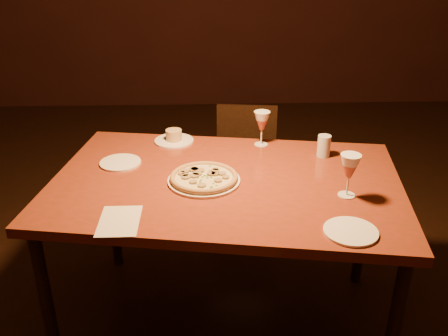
{
  "coord_description": "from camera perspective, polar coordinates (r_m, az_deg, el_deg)",
  "views": [
    {
      "loc": [
        -0.04,
        -2.1,
        1.86
      ],
      "look_at": [
        0.04,
        -0.05,
        0.87
      ],
      "focal_mm": 40.0,
      "sensor_mm": 36.0,
      "label": 1
    }
  ],
  "objects": [
    {
      "name": "pizza_plate",
      "position": [
        2.22,
        -2.31,
        -1.15
      ],
      "size": [
        0.32,
        0.32,
        0.04
      ],
      "color": "white",
      "rests_on": "dining_table"
    },
    {
      "name": "side_plate_near",
      "position": [
        1.93,
        14.28,
        -7.05
      ],
      "size": [
        0.2,
        0.2,
        0.01
      ],
      "primitive_type": "cylinder",
      "color": "white",
      "rests_on": "dining_table"
    },
    {
      "name": "floor",
      "position": [
        2.8,
        -0.81,
        -15.85
      ],
      "size": [
        7.0,
        7.0,
        0.0
      ],
      "primitive_type": "plane",
      "color": "black",
      "rests_on": "ground"
    },
    {
      "name": "side_plate_left",
      "position": [
        2.45,
        -11.76,
        0.61
      ],
      "size": [
        0.2,
        0.2,
        0.01
      ],
      "primitive_type": "cylinder",
      "color": "white",
      "rests_on": "dining_table"
    },
    {
      "name": "ramekin_saucer",
      "position": [
        2.66,
        -5.74,
        3.45
      ],
      "size": [
        0.21,
        0.21,
        0.07
      ],
      "color": "white",
      "rests_on": "dining_table"
    },
    {
      "name": "dining_table",
      "position": [
        2.28,
        0.21,
        -3.0
      ],
      "size": [
        1.7,
        1.24,
        0.84
      ],
      "rotation": [
        0.0,
        0.0,
        -0.16
      ],
      "color": "maroon",
      "rests_on": "floor"
    },
    {
      "name": "wine_glass_far",
      "position": [
        2.58,
        4.32,
        4.53
      ],
      "size": [
        0.08,
        0.08,
        0.18
      ],
      "primitive_type": null,
      "color": "#AE5448",
      "rests_on": "dining_table"
    },
    {
      "name": "chair_far",
      "position": [
        3.29,
        2.47,
        0.59
      ],
      "size": [
        0.44,
        0.44,
        0.82
      ],
      "rotation": [
        0.0,
        0.0,
        -0.11
      ],
      "color": "black",
      "rests_on": "floor"
    },
    {
      "name": "wine_glass_right",
      "position": [
        2.14,
        14.07,
        -0.84
      ],
      "size": [
        0.09,
        0.09,
        0.19
      ],
      "primitive_type": null,
      "color": "#AE5448",
      "rests_on": "dining_table"
    },
    {
      "name": "menu_card",
      "position": [
        1.98,
        -11.87,
        -5.94
      ],
      "size": [
        0.16,
        0.23,
        0.0
      ],
      "primitive_type": "cube",
      "rotation": [
        0.0,
        0.0,
        0.0
      ],
      "color": "silver",
      "rests_on": "dining_table"
    },
    {
      "name": "water_tumbler",
      "position": [
        2.51,
        11.34,
        2.49
      ],
      "size": [
        0.07,
        0.07,
        0.11
      ],
      "primitive_type": "cylinder",
      "color": "silver",
      "rests_on": "dining_table"
    }
  ]
}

